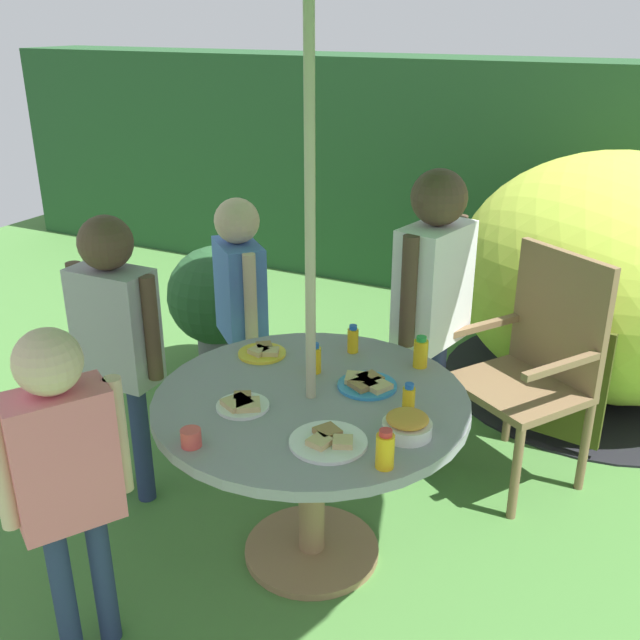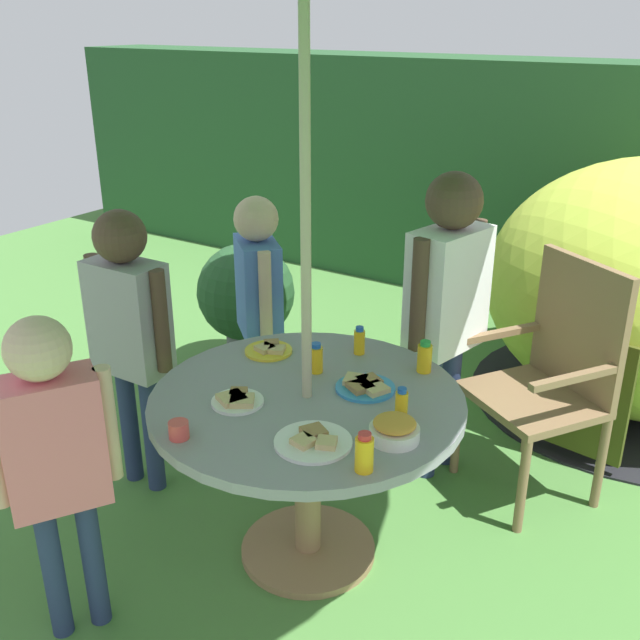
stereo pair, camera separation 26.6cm
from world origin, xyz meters
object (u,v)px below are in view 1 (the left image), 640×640
at_px(snack_bowl, 407,425).
at_px(plate_mid_left, 329,441).
at_px(dome_tent, 613,277).
at_px(plate_front_edge, 367,384).
at_px(garden_table, 311,430).
at_px(plate_center_back, 243,404).
at_px(cup_near, 191,438).
at_px(plate_near_right, 263,352).
at_px(juice_bottle_center_front, 409,399).
at_px(child_in_grey_shirt, 115,326).
at_px(juice_bottle_near_left, 353,340).
at_px(potted_plant, 217,300).
at_px(juice_bottle_mid_right, 385,450).
at_px(wooden_chair, 537,358).
at_px(juice_bottle_far_right, 421,353).
at_px(juice_bottle_far_left, 314,359).
at_px(child_in_white_shirt, 433,285).
at_px(child_in_pink_shirt, 63,458).
at_px(child_in_blue_shirt, 240,291).

height_order(snack_bowl, plate_mid_left, snack_bowl).
relative_size(dome_tent, plate_front_edge, 8.96).
xyz_separation_m(garden_table, plate_center_back, (-0.18, -0.18, 0.16)).
height_order(plate_center_back, cup_near, cup_near).
distance_m(plate_near_right, juice_bottle_center_front, 0.71).
height_order(child_in_grey_shirt, juice_bottle_near_left, child_in_grey_shirt).
relative_size(potted_plant, child_in_grey_shirt, 0.61).
height_order(plate_front_edge, juice_bottle_mid_right, juice_bottle_mid_right).
bearing_deg(plate_near_right, child_in_grey_shirt, -156.91).
height_order(wooden_chair, juice_bottle_near_left, wooden_chair).
distance_m(dome_tent, cup_near, 2.68).
relative_size(potted_plant, snack_bowl, 4.67).
bearing_deg(juice_bottle_far_right, juice_bottle_far_left, -146.48).
bearing_deg(cup_near, juice_bottle_near_left, 79.07).
relative_size(plate_near_right, juice_bottle_near_left, 1.65).
bearing_deg(dome_tent, garden_table, -103.22).
relative_size(snack_bowl, plate_near_right, 0.85).
bearing_deg(plate_front_edge, juice_bottle_near_left, 124.23).
bearing_deg(garden_table, plate_near_right, 146.34).
bearing_deg(child_in_white_shirt, potted_plant, -92.29).
height_order(dome_tent, child_in_pink_shirt, dome_tent).
height_order(garden_table, plate_mid_left, plate_mid_left).
distance_m(child_in_white_shirt, plate_center_back, 1.07).
height_order(potted_plant, plate_mid_left, potted_plant).
relative_size(plate_front_edge, juice_bottle_mid_right, 1.70).
xyz_separation_m(wooden_chair, plate_near_right, (-0.96, -0.74, 0.14)).
bearing_deg(juice_bottle_far_right, wooden_chair, 57.27).
bearing_deg(juice_bottle_mid_right, cup_near, -164.21).
xyz_separation_m(garden_table, plate_front_edge, (0.15, 0.16, 0.16)).
xyz_separation_m(garden_table, juice_bottle_mid_right, (0.40, -0.29, 0.20)).
bearing_deg(plate_front_edge, child_in_grey_shirt, -170.74).
bearing_deg(plate_near_right, juice_bottle_far_right, 17.07).
height_order(plate_center_back, juice_bottle_near_left, juice_bottle_near_left).
height_order(child_in_grey_shirt, plate_mid_left, child_in_grey_shirt).
distance_m(juice_bottle_near_left, juice_bottle_far_right, 0.29).
bearing_deg(plate_mid_left, wooden_chair, 70.56).
xyz_separation_m(child_in_blue_shirt, juice_bottle_far_left, (0.63, -0.46, -0.02)).
distance_m(plate_center_back, plate_front_edge, 0.47).
height_order(plate_center_back, juice_bottle_far_right, juice_bottle_far_right).
bearing_deg(plate_near_right, wooden_chair, 37.56).
distance_m(child_in_grey_shirt, juice_bottle_center_front, 1.24).
distance_m(potted_plant, cup_near, 1.95).
xyz_separation_m(juice_bottle_center_front, juice_bottle_mid_right, (0.05, -0.35, 0.01)).
relative_size(plate_center_back, juice_bottle_near_left, 1.59).
bearing_deg(juice_bottle_mid_right, child_in_blue_shirt, 140.04).
relative_size(juice_bottle_near_left, juice_bottle_mid_right, 0.91).
bearing_deg(plate_near_right, potted_plant, 132.95).
bearing_deg(plate_mid_left, child_in_grey_shirt, 167.40).
relative_size(juice_bottle_center_front, juice_bottle_mid_right, 0.83).
distance_m(snack_bowl, plate_mid_left, 0.26).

